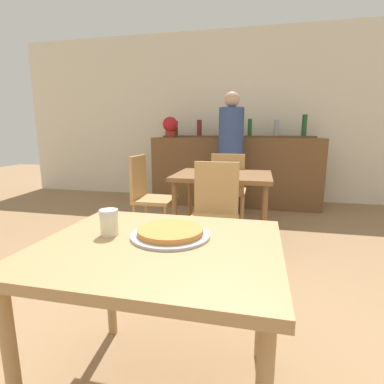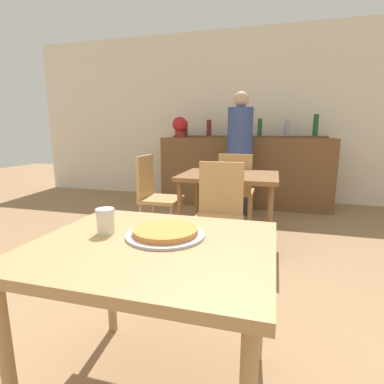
{
  "view_description": "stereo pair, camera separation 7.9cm",
  "coord_description": "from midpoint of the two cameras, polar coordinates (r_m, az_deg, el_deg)",
  "views": [
    {
      "loc": [
        0.38,
        -1.08,
        1.17
      ],
      "look_at": [
        0.01,
        0.55,
        0.83
      ],
      "focal_mm": 28.0,
      "sensor_mm": 36.0,
      "label": 1
    },
    {
      "loc": [
        0.46,
        -1.06,
        1.17
      ],
      "look_at": [
        0.01,
        0.55,
        0.83
      ],
      "focal_mm": 28.0,
      "sensor_mm": 36.0,
      "label": 2
    }
  ],
  "objects": [
    {
      "name": "wall_back",
      "position": [
        5.29,
        8.47,
        13.92
      ],
      "size": [
        8.0,
        0.05,
        2.8
      ],
      "color": "silver",
      "rests_on": "ground_plane"
    },
    {
      "name": "dining_table_near",
      "position": [
        1.26,
        -8.1,
        -13.2
      ],
      "size": [
        0.96,
        0.82,
        0.73
      ],
      "color": "#A87F51",
      "rests_on": "ground_plane"
    },
    {
      "name": "dining_table_far",
      "position": [
        3.01,
        5.13,
        1.69
      ],
      "size": [
        0.95,
        0.76,
        0.75
      ],
      "color": "brown",
      "rests_on": "ground_plane"
    },
    {
      "name": "bar_counter",
      "position": [
        4.82,
        7.69,
        3.86
      ],
      "size": [
        2.6,
        0.56,
        1.07
      ],
      "color": "brown",
      "rests_on": "ground_plane"
    },
    {
      "name": "bar_back_shelf",
      "position": [
        4.92,
        8.11,
        11.0
      ],
      "size": [
        2.39,
        0.24,
        0.35
      ],
      "color": "brown",
      "rests_on": "bar_counter"
    },
    {
      "name": "chair_far_side_front",
      "position": [
        2.5,
        3.38,
        -3.33
      ],
      "size": [
        0.4,
        0.4,
        0.92
      ],
      "color": "tan",
      "rests_on": "ground_plane"
    },
    {
      "name": "chair_far_side_back",
      "position": [
        3.57,
        6.29,
        1.11
      ],
      "size": [
        0.4,
        0.4,
        0.92
      ],
      "rotation": [
        0.0,
        0.0,
        3.14
      ],
      "color": "tan",
      "rests_on": "ground_plane"
    },
    {
      "name": "chair_far_side_left",
      "position": [
        3.24,
        -9.17,
        -0.04
      ],
      "size": [
        0.4,
        0.4,
        0.92
      ],
      "rotation": [
        0.0,
        0.0,
        1.57
      ],
      "color": "tan",
      "rests_on": "ground_plane"
    },
    {
      "name": "pizza_tray",
      "position": [
        1.29,
        -5.9,
        -7.77
      ],
      "size": [
        0.34,
        0.34,
        0.04
      ],
      "color": "#A3A3A8",
      "rests_on": "dining_table_near"
    },
    {
      "name": "cheese_shaker",
      "position": [
        1.35,
        -17.15,
        -5.51
      ],
      "size": [
        0.08,
        0.08,
        0.11
      ],
      "color": "beige",
      "rests_on": "dining_table_near"
    },
    {
      "name": "person_standing",
      "position": [
        4.21,
        6.85,
        8.0
      ],
      "size": [
        0.34,
        0.34,
        1.69
      ],
      "color": "#2D2D38",
      "rests_on": "ground_plane"
    },
    {
      "name": "potted_plant",
      "position": [
        4.94,
        -4.65,
        12.44
      ],
      "size": [
        0.24,
        0.24,
        0.33
      ],
      "color": "maroon",
      "rests_on": "bar_counter"
    }
  ]
}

